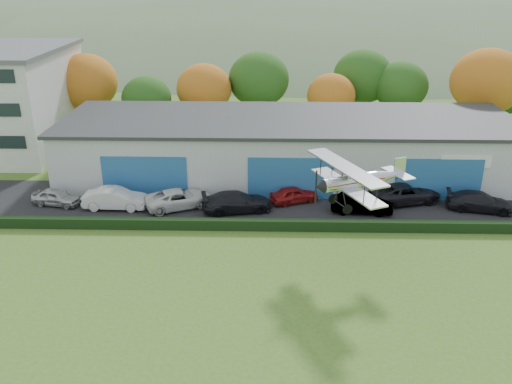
{
  "coord_description": "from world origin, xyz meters",
  "views": [
    {
      "loc": [
        3.18,
        -19.67,
        17.93
      ],
      "look_at": [
        2.39,
        12.9,
        4.37
      ],
      "focal_mm": 38.32,
      "sensor_mm": 36.0,
      "label": 1
    }
  ],
  "objects_px": {
    "car_5": "(361,203)",
    "biplane": "(358,179)",
    "car_1": "(115,199)",
    "car_2": "(179,198)",
    "car_3": "(237,202)",
    "car_4": "(294,195)",
    "hangar": "(289,146)",
    "car_0": "(56,197)",
    "car_6": "(405,193)",
    "car_7": "(480,201)"
  },
  "relations": [
    {
      "from": "car_6",
      "to": "car_7",
      "type": "distance_m",
      "value": 5.67
    },
    {
      "from": "hangar",
      "to": "car_6",
      "type": "relative_size",
      "value": 7.13
    },
    {
      "from": "car_5",
      "to": "biplane",
      "type": "height_order",
      "value": "biplane"
    },
    {
      "from": "biplane",
      "to": "car_0",
      "type": "bearing_deg",
      "value": 136.03
    },
    {
      "from": "hangar",
      "to": "car_3",
      "type": "bearing_deg",
      "value": -116.38
    },
    {
      "from": "biplane",
      "to": "car_4",
      "type": "bearing_deg",
      "value": 86.58
    },
    {
      "from": "car_0",
      "to": "car_7",
      "type": "relative_size",
      "value": 0.77
    },
    {
      "from": "car_0",
      "to": "car_6",
      "type": "xyz_separation_m",
      "value": [
        28.17,
        1.21,
        0.12
      ]
    },
    {
      "from": "car_3",
      "to": "car_4",
      "type": "bearing_deg",
      "value": -79.42
    },
    {
      "from": "hangar",
      "to": "car_6",
      "type": "height_order",
      "value": "hangar"
    },
    {
      "from": "car_1",
      "to": "car_7",
      "type": "distance_m",
      "value": 28.73
    },
    {
      "from": "car_2",
      "to": "biplane",
      "type": "xyz_separation_m",
      "value": [
        12.65,
        -7.83,
        4.82
      ]
    },
    {
      "from": "biplane",
      "to": "car_7",
      "type": "bearing_deg",
      "value": 11.0
    },
    {
      "from": "hangar",
      "to": "car_0",
      "type": "distance_m",
      "value": 20.48
    },
    {
      "from": "car_7",
      "to": "hangar",
      "type": "bearing_deg",
      "value": 73.82
    },
    {
      "from": "car_4",
      "to": "car_7",
      "type": "bearing_deg",
      "value": -116.59
    },
    {
      "from": "car_3",
      "to": "car_4",
      "type": "height_order",
      "value": "car_3"
    },
    {
      "from": "car_1",
      "to": "car_3",
      "type": "bearing_deg",
      "value": -90.3
    },
    {
      "from": "car_0",
      "to": "car_6",
      "type": "relative_size",
      "value": 0.69
    },
    {
      "from": "car_7",
      "to": "biplane",
      "type": "bearing_deg",
      "value": 137.5
    },
    {
      "from": "car_0",
      "to": "car_1",
      "type": "distance_m",
      "value": 4.95
    },
    {
      "from": "car_1",
      "to": "car_5",
      "type": "xyz_separation_m",
      "value": [
        19.36,
        -0.36,
        -0.05
      ]
    },
    {
      "from": "car_1",
      "to": "car_2",
      "type": "xyz_separation_m",
      "value": [
        5.02,
        0.32,
        -0.08
      ]
    },
    {
      "from": "car_1",
      "to": "hangar",
      "type": "bearing_deg",
      "value": -57.69
    },
    {
      "from": "car_0",
      "to": "car_6",
      "type": "height_order",
      "value": "car_6"
    },
    {
      "from": "car_2",
      "to": "biplane",
      "type": "bearing_deg",
      "value": -146.1
    },
    {
      "from": "hangar",
      "to": "car_7",
      "type": "height_order",
      "value": "hangar"
    },
    {
      "from": "car_3",
      "to": "car_6",
      "type": "distance_m",
      "value": 13.74
    },
    {
      "from": "car_6",
      "to": "hangar",
      "type": "bearing_deg",
      "value": 38.9
    },
    {
      "from": "car_2",
      "to": "car_3",
      "type": "relative_size",
      "value": 0.99
    },
    {
      "from": "car_2",
      "to": "car_7",
      "type": "relative_size",
      "value": 1.06
    },
    {
      "from": "car_2",
      "to": "car_3",
      "type": "xyz_separation_m",
      "value": [
        4.64,
        -0.62,
        0.04
      ]
    },
    {
      "from": "car_3",
      "to": "car_7",
      "type": "xyz_separation_m",
      "value": [
        19.07,
        0.62,
        -0.05
      ]
    },
    {
      "from": "car_7",
      "to": "biplane",
      "type": "distance_m",
      "value": 14.39
    },
    {
      "from": "car_3",
      "to": "car_6",
      "type": "height_order",
      "value": "car_6"
    },
    {
      "from": "hangar",
      "to": "car_1",
      "type": "height_order",
      "value": "hangar"
    },
    {
      "from": "car_3",
      "to": "hangar",
      "type": "bearing_deg",
      "value": -37.57
    },
    {
      "from": "car_4",
      "to": "car_7",
      "type": "distance_m",
      "value": 14.56
    },
    {
      "from": "hangar",
      "to": "car_7",
      "type": "distance_m",
      "value": 16.92
    },
    {
      "from": "biplane",
      "to": "car_1",
      "type": "bearing_deg",
      "value": 132.61
    },
    {
      "from": "car_1",
      "to": "car_2",
      "type": "distance_m",
      "value": 5.03
    },
    {
      "from": "hangar",
      "to": "biplane",
      "type": "xyz_separation_m",
      "value": [
        3.74,
        -15.83,
        2.96
      ]
    },
    {
      "from": "car_7",
      "to": "car_3",
      "type": "bearing_deg",
      "value": 104.04
    },
    {
      "from": "car_4",
      "to": "car_2",
      "type": "bearing_deg",
      "value": 75.59
    },
    {
      "from": "car_1",
      "to": "car_7",
      "type": "height_order",
      "value": "car_1"
    },
    {
      "from": "car_2",
      "to": "car_3",
      "type": "distance_m",
      "value": 4.68
    },
    {
      "from": "car_2",
      "to": "car_6",
      "type": "distance_m",
      "value": 18.28
    },
    {
      "from": "car_6",
      "to": "car_7",
      "type": "height_order",
      "value": "car_6"
    },
    {
      "from": "hangar",
      "to": "car_3",
      "type": "distance_m",
      "value": 9.78
    },
    {
      "from": "car_2",
      "to": "car_4",
      "type": "relative_size",
      "value": 1.37
    }
  ]
}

